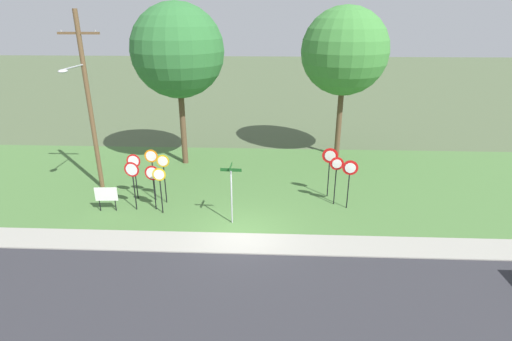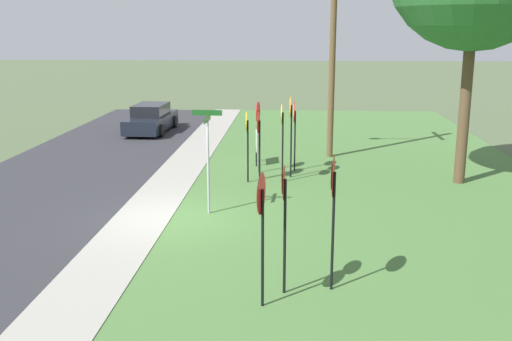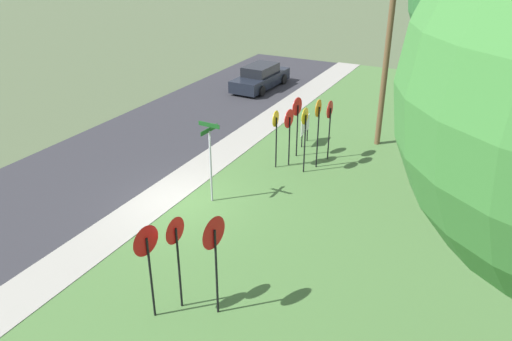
{
  "view_description": "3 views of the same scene",
  "coord_description": "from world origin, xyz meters",
  "px_view_note": "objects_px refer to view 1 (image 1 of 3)",
  "views": [
    {
      "loc": [
        1.29,
        -15.28,
        9.13
      ],
      "look_at": [
        0.45,
        3.4,
        1.72
      ],
      "focal_mm": 27.72,
      "sensor_mm": 36.0,
      "label": 1
    },
    {
      "loc": [
        15.28,
        3.26,
        5.1
      ],
      "look_at": [
        -1.05,
        2.25,
        1.17
      ],
      "focal_mm": 41.84,
      "sensor_mm": 36.0,
      "label": 2
    },
    {
      "loc": [
        12.5,
        9.34,
        8.64
      ],
      "look_at": [
        -0.47,
        2.74,
        1.64
      ],
      "focal_mm": 35.25,
      "sensor_mm": 36.0,
      "label": 3
    }
  ],
  "objects_px": {
    "yield_sign_near_left": "(330,160)",
    "utility_pole": "(87,99)",
    "stop_sign_far_left": "(152,164)",
    "stop_sign_center_tall": "(164,169)",
    "notice_board": "(106,195)",
    "oak_tree_left": "(178,51)",
    "oak_tree_right": "(345,52)",
    "stop_sign_near_left": "(153,178)",
    "stop_sign_near_right": "(132,175)",
    "street_name_post": "(231,189)",
    "stop_sign_far_center": "(160,181)",
    "yield_sign_far_left": "(336,170)",
    "stop_sign_far_right": "(134,167)",
    "yield_sign_near_right": "(350,173)"
  },
  "relations": [
    {
      "from": "utility_pole",
      "to": "oak_tree_left",
      "type": "bearing_deg",
      "value": 47.48
    },
    {
      "from": "yield_sign_far_left",
      "to": "oak_tree_right",
      "type": "relative_size",
      "value": 0.27
    },
    {
      "from": "stop_sign_center_tall",
      "to": "utility_pole",
      "type": "distance_m",
      "value": 5.49
    },
    {
      "from": "stop_sign_near_right",
      "to": "oak_tree_right",
      "type": "bearing_deg",
      "value": 44.54
    },
    {
      "from": "stop_sign_center_tall",
      "to": "stop_sign_near_left",
      "type": "bearing_deg",
      "value": -113.25
    },
    {
      "from": "stop_sign_near_right",
      "to": "utility_pole",
      "type": "relative_size",
      "value": 0.27
    },
    {
      "from": "stop_sign_far_right",
      "to": "oak_tree_right",
      "type": "height_order",
      "value": "oak_tree_right"
    },
    {
      "from": "stop_sign_near_right",
      "to": "notice_board",
      "type": "bearing_deg",
      "value": -166.83
    },
    {
      "from": "yield_sign_near_left",
      "to": "utility_pole",
      "type": "bearing_deg",
      "value": -175.0
    },
    {
      "from": "stop_sign_near_left",
      "to": "stop_sign_center_tall",
      "type": "bearing_deg",
      "value": 70.33
    },
    {
      "from": "street_name_post",
      "to": "stop_sign_far_right",
      "type": "bearing_deg",
      "value": 158.27
    },
    {
      "from": "yield_sign_near_left",
      "to": "yield_sign_far_left",
      "type": "distance_m",
      "value": 0.96
    },
    {
      "from": "yield_sign_near_left",
      "to": "notice_board",
      "type": "height_order",
      "value": "yield_sign_near_left"
    },
    {
      "from": "oak_tree_left",
      "to": "oak_tree_right",
      "type": "distance_m",
      "value": 10.32
    },
    {
      "from": "street_name_post",
      "to": "oak_tree_right",
      "type": "bearing_deg",
      "value": 59.96
    },
    {
      "from": "yield_sign_near_right",
      "to": "utility_pole",
      "type": "height_order",
      "value": "utility_pole"
    },
    {
      "from": "stop_sign_near_right",
      "to": "street_name_post",
      "type": "relative_size",
      "value": 0.88
    },
    {
      "from": "stop_sign_far_right",
      "to": "yield_sign_far_left",
      "type": "relative_size",
      "value": 0.97
    },
    {
      "from": "stop_sign_far_left",
      "to": "stop_sign_far_right",
      "type": "height_order",
      "value": "stop_sign_far_left"
    },
    {
      "from": "yield_sign_far_left",
      "to": "street_name_post",
      "type": "relative_size",
      "value": 0.89
    },
    {
      "from": "stop_sign_far_left",
      "to": "oak_tree_right",
      "type": "xyz_separation_m",
      "value": [
        10.52,
        7.57,
        4.9
      ]
    },
    {
      "from": "stop_sign_far_left",
      "to": "stop_sign_center_tall",
      "type": "bearing_deg",
      "value": -24.51
    },
    {
      "from": "notice_board",
      "to": "stop_sign_near_left",
      "type": "bearing_deg",
      "value": 1.67
    },
    {
      "from": "utility_pole",
      "to": "oak_tree_right",
      "type": "xyz_separation_m",
      "value": [
        14.03,
        6.16,
        1.88
      ]
    },
    {
      "from": "stop_sign_far_left",
      "to": "stop_sign_far_center",
      "type": "bearing_deg",
      "value": -63.53
    },
    {
      "from": "oak_tree_right",
      "to": "yield_sign_near_right",
      "type": "bearing_deg",
      "value": -94.58
    },
    {
      "from": "stop_sign_far_center",
      "to": "stop_sign_far_right",
      "type": "relative_size",
      "value": 0.95
    },
    {
      "from": "stop_sign_far_left",
      "to": "yield_sign_near_left",
      "type": "distance_m",
      "value": 9.11
    },
    {
      "from": "stop_sign_far_center",
      "to": "utility_pole",
      "type": "height_order",
      "value": "utility_pole"
    },
    {
      "from": "stop_sign_far_center",
      "to": "street_name_post",
      "type": "bearing_deg",
      "value": -16.61
    },
    {
      "from": "stop_sign_near_left",
      "to": "stop_sign_far_left",
      "type": "bearing_deg",
      "value": 110.06
    },
    {
      "from": "stop_sign_near_left",
      "to": "stop_sign_far_left",
      "type": "distance_m",
      "value": 1.15
    },
    {
      "from": "stop_sign_far_left",
      "to": "oak_tree_left",
      "type": "distance_m",
      "value": 7.59
    },
    {
      "from": "notice_board",
      "to": "oak_tree_left",
      "type": "relative_size",
      "value": 0.13
    },
    {
      "from": "stop_sign_near_left",
      "to": "stop_sign_center_tall",
      "type": "distance_m",
      "value": 0.87
    },
    {
      "from": "utility_pole",
      "to": "oak_tree_left",
      "type": "xyz_separation_m",
      "value": [
        3.89,
        4.24,
        2.03
      ]
    },
    {
      "from": "stop_sign_far_right",
      "to": "stop_sign_far_center",
      "type": "bearing_deg",
      "value": -42.32
    },
    {
      "from": "stop_sign_near_left",
      "to": "yield_sign_near_left",
      "type": "xyz_separation_m",
      "value": [
        8.75,
        1.91,
        0.35
      ]
    },
    {
      "from": "street_name_post",
      "to": "stop_sign_far_left",
      "type": "bearing_deg",
      "value": 154.86
    },
    {
      "from": "notice_board",
      "to": "oak_tree_right",
      "type": "height_order",
      "value": "oak_tree_right"
    },
    {
      "from": "yield_sign_near_right",
      "to": "notice_board",
      "type": "xyz_separation_m",
      "value": [
        -11.89,
        -0.81,
        -1.08
      ]
    },
    {
      "from": "oak_tree_left",
      "to": "stop_sign_near_left",
      "type": "bearing_deg",
      "value": -90.52
    },
    {
      "from": "stop_sign_center_tall",
      "to": "utility_pole",
      "type": "height_order",
      "value": "utility_pole"
    },
    {
      "from": "yield_sign_near_left",
      "to": "stop_sign_center_tall",
      "type": "bearing_deg",
      "value": -164.79
    },
    {
      "from": "stop_sign_near_right",
      "to": "stop_sign_center_tall",
      "type": "bearing_deg",
      "value": 40.01
    },
    {
      "from": "street_name_post",
      "to": "oak_tree_left",
      "type": "distance_m",
      "value": 10.29
    },
    {
      "from": "yield_sign_far_left",
      "to": "utility_pole",
      "type": "bearing_deg",
      "value": 176.61
    },
    {
      "from": "stop_sign_near_left",
      "to": "oak_tree_right",
      "type": "distance_m",
      "value": 14.35
    },
    {
      "from": "oak_tree_right",
      "to": "stop_sign_far_center",
      "type": "bearing_deg",
      "value": -137.31
    },
    {
      "from": "stop_sign_far_left",
      "to": "stop_sign_far_center",
      "type": "height_order",
      "value": "stop_sign_far_left"
    }
  ]
}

